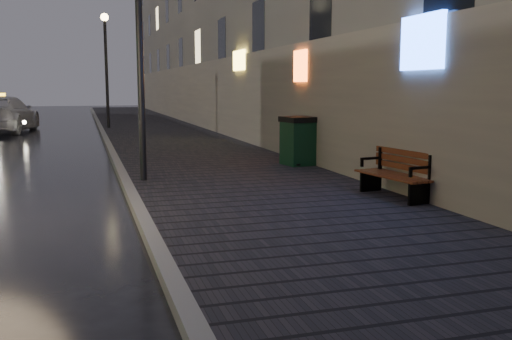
{
  "coord_description": "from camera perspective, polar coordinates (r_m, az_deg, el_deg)",
  "views": [
    {
      "loc": [
        0.69,
        -5.88,
        2.07
      ],
      "look_at": [
        3.11,
        2.1,
        0.85
      ],
      "focal_mm": 40.0,
      "sensor_mm": 36.0,
      "label": 1
    }
  ],
  "objects": [
    {
      "name": "lamp_near",
      "position": [
        12.02,
        -11.63,
        14.93
      ],
      "size": [
        0.36,
        0.36,
        5.28
      ],
      "color": "black",
      "rests_on": "sidewalk"
    },
    {
      "name": "lamp_far",
      "position": [
        27.94,
        -14.78,
        10.96
      ],
      "size": [
        0.36,
        0.36,
        5.28
      ],
      "color": "black",
      "rests_on": "sidewalk"
    },
    {
      "name": "bench",
      "position": [
        10.26,
        13.94,
        -0.36
      ],
      "size": [
        0.77,
        1.68,
        0.83
      ],
      "rotation": [
        0.0,
        0.0,
        0.13
      ],
      "color": "black",
      "rests_on": "sidewalk"
    },
    {
      "name": "trash_bin",
      "position": [
        14.16,
        4.35,
        2.97
      ],
      "size": [
        0.89,
        0.89,
        1.19
      ],
      "rotation": [
        0.0,
        0.0,
        0.15
      ],
      "color": "black",
      "rests_on": "sidewalk"
    },
    {
      "name": "ground",
      "position": [
        6.27,
        -22.66,
        -11.62
      ],
      "size": [
        120.0,
        120.0,
        0.0
      ],
      "primitive_type": "plane",
      "color": "black",
      "rests_on": "ground"
    },
    {
      "name": "curb",
      "position": [
        26.97,
        -15.17,
        3.79
      ],
      "size": [
        0.2,
        58.0,
        0.15
      ],
      "primitive_type": "cube",
      "color": "slate",
      "rests_on": "ground"
    },
    {
      "name": "sidewalk",
      "position": [
        27.14,
        -10.09,
        3.98
      ],
      "size": [
        4.6,
        58.0,
        0.15
      ],
      "primitive_type": "cube",
      "color": "black",
      "rests_on": "ground"
    },
    {
      "name": "taxi_mid",
      "position": [
        28.54,
        -24.02,
        5.11
      ],
      "size": [
        3.06,
        5.95,
        1.65
      ],
      "primitive_type": "imported",
      "rotation": [
        0.0,
        0.0,
        3.01
      ],
      "color": "silver",
      "rests_on": "ground"
    },
    {
      "name": "building_near",
      "position": [
        31.85,
        -5.34,
        16.28
      ],
      "size": [
        1.8,
        50.0,
        13.0
      ],
      "primitive_type": "cube",
      "color": "#605B54",
      "rests_on": "ground"
    }
  ]
}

